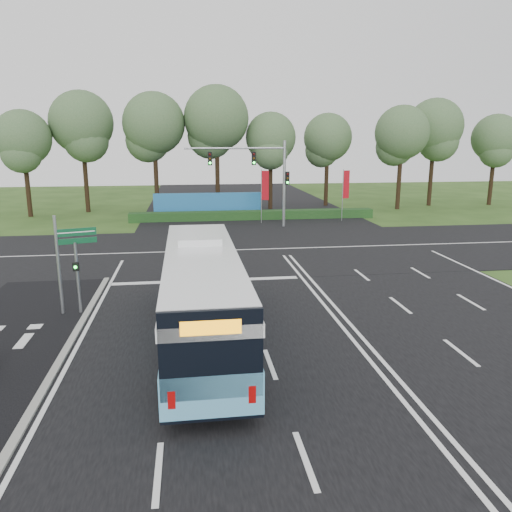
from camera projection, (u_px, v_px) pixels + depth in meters
The scene contains 13 objects.
ground at pixel (327, 310), 21.42m from camera, with size 120.00×120.00×0.00m, color #2A4717.
road_main at pixel (327, 309), 21.41m from camera, with size 20.00×120.00×0.04m, color black.
road_cross at pixel (278, 249), 32.98m from camera, with size 120.00×14.00×0.05m, color black.
kerb_strip at pixel (66, 350), 17.19m from camera, with size 0.25×18.00×0.12m, color gray.
city_bus at pixel (202, 294), 17.74m from camera, with size 2.74×12.29×3.52m.
pedestrian_signal at pixel (77, 276), 20.51m from camera, with size 0.25×0.40×3.04m.
street_sign at pixel (67, 253), 20.32m from camera, with size 1.57×0.53×4.18m.
banner_flag_mid at pixel (264, 189), 42.27m from camera, with size 0.63×0.32×4.60m.
banner_flag_right at pixel (345, 188), 43.61m from camera, with size 0.65×0.22×4.54m.
traffic_light_gantry at pixel (262, 170), 40.14m from camera, with size 8.41×0.28×7.00m.
hedge at pixel (254, 215), 44.95m from camera, with size 22.00×1.20×0.80m, color #133516.
blue_hoarding at pixel (208, 205), 46.68m from camera, with size 10.00×0.30×2.20m, color #1D64A0.
eucalyptus_row at pixel (263, 129), 49.62m from camera, with size 52.65×8.91×12.26m.
Camera 1 is at (-5.75, -19.72, 7.18)m, focal length 35.00 mm.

